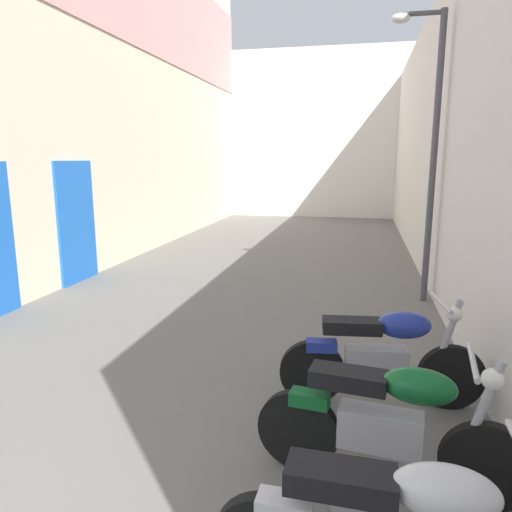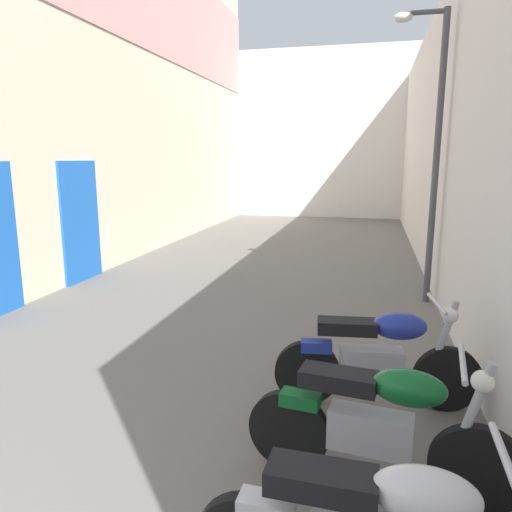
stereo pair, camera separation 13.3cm
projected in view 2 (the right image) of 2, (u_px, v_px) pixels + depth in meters
ground_plane at (237, 298)px, 7.73m from camera, size 34.62×34.62×0.00m
building_left at (103, 58)px, 9.51m from camera, size 0.45×18.62×8.37m
building_right at (449, 139)px, 8.34m from camera, size 0.45×18.62×5.16m
building_far_end at (321, 136)px, 18.81m from camera, size 9.27×2.00×6.26m
motorcycle_third at (380, 422)px, 3.19m from camera, size 1.85×0.58×1.04m
motorcycle_fourth at (378, 355)px, 4.27m from camera, size 1.85×0.58×1.04m
street_lamp at (431, 136)px, 7.08m from camera, size 0.79×0.18×4.34m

